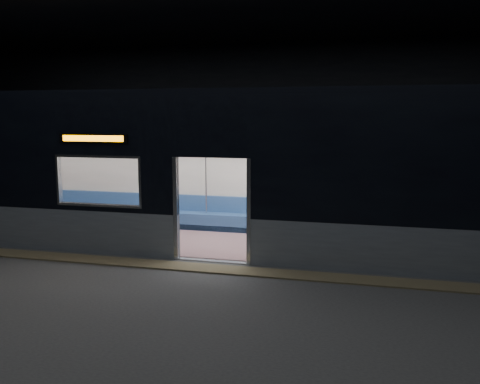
% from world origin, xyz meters
% --- Properties ---
extents(station_floor, '(24.00, 14.00, 0.01)m').
position_xyz_m(station_floor, '(0.00, 0.00, -0.01)').
color(station_floor, '#47494C').
rests_on(station_floor, ground).
extents(station_envelope, '(24.00, 14.00, 5.00)m').
position_xyz_m(station_envelope, '(0.00, 0.00, 3.66)').
color(station_envelope, black).
rests_on(station_envelope, station_floor).
extents(tactile_strip, '(22.80, 0.50, 0.03)m').
position_xyz_m(tactile_strip, '(0.00, 0.55, 0.01)').
color(tactile_strip, '#8C7F59').
rests_on(tactile_strip, station_floor).
extents(metro_car, '(18.00, 3.04, 3.35)m').
position_xyz_m(metro_car, '(-0.00, 2.54, 1.85)').
color(metro_car, '#8C99A7').
rests_on(metro_car, station_floor).
extents(passenger, '(0.43, 0.72, 1.40)m').
position_xyz_m(passenger, '(2.73, 3.55, 0.81)').
color(passenger, black).
rests_on(passenger, metro_car).
extents(handbag, '(0.32, 0.30, 0.14)m').
position_xyz_m(handbag, '(2.70, 3.32, 0.68)').
color(handbag, black).
rests_on(handbag, passenger).
extents(transit_map, '(1.03, 0.03, 0.67)m').
position_xyz_m(transit_map, '(1.13, 3.85, 1.48)').
color(transit_map, white).
rests_on(transit_map, metro_car).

